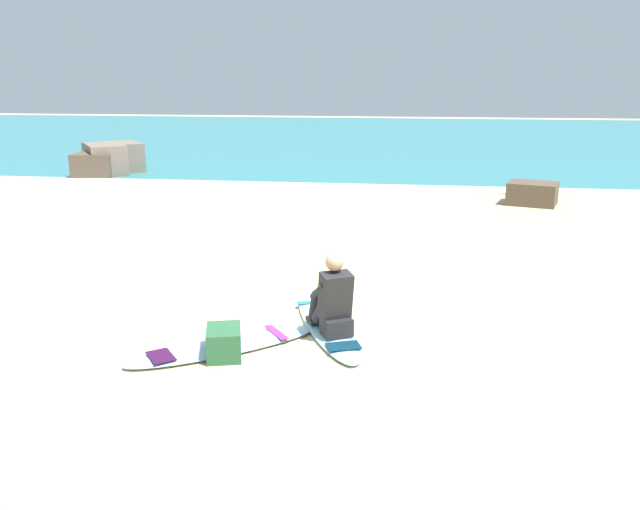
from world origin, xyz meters
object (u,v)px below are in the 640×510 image
Objects in this scene: surfboard_main at (327,323)px; surfboard_spare_near at (225,346)px; shoreline_rock at (532,193)px; surfer_seated at (333,301)px; beach_bag at (224,342)px.

surfboard_main is 1.32m from surfboard_spare_near.
shoreline_rock is (4.78, 9.06, 0.22)m from surfboard_spare_near.
surfboard_main is 1.18× the size of surfboard_spare_near.
surfer_seated reaches higher than surfboard_spare_near.
surfboard_spare_near is 4.36× the size of beach_bag.
shoreline_rock is at bearing 62.18° from surfboard_spare_near.
surfboard_main is 2.62× the size of surfer_seated.
surfboard_spare_near is (-1.03, -0.82, 0.00)m from surfboard_main.
surfer_seated reaches higher than beach_bag.
surfboard_main is 9.05m from shoreline_rock.
beach_bag reaches higher than surfboard_main.
surfboard_spare_near is at bearing -141.44° from surfboard_main.
beach_bag is at bearing -117.08° from shoreline_rock.
surfboard_main is 5.15× the size of beach_bag.
surfer_seated is at bearing -113.05° from shoreline_rock.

